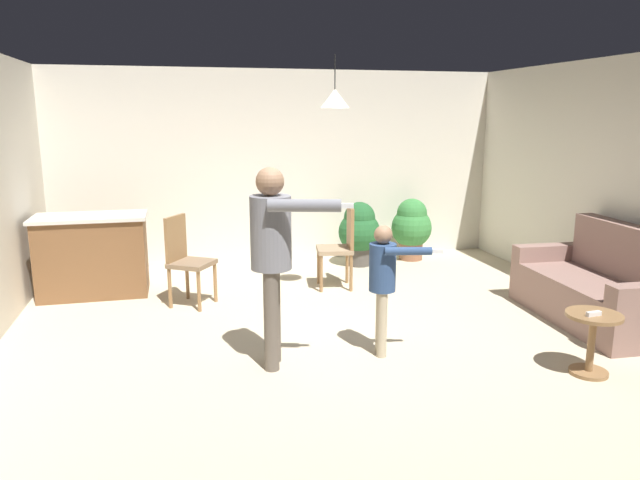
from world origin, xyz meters
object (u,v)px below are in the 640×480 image
Objects in this scene: kitchen_counter at (93,255)px; person_child at (384,275)px; potted_plant_corner at (359,231)px; side_table_by_couch at (592,336)px; potted_plant_by_wall at (411,226)px; couch_floral at (598,290)px; person_adult at (273,246)px; spare_remote_on_table at (594,314)px; dining_chair_by_counter at (341,244)px; dining_chair_near_wall at (186,257)px.

person_child is (2.70, -2.46, 0.24)m from kitchen_counter.
potted_plant_corner is (3.44, 0.62, 0.02)m from kitchen_counter.
side_table_by_couch is 0.58× the size of potted_plant_by_wall.
couch_floral is 3.48m from person_adult.
person_adult is at bearing 161.39° from spare_remote_on_table.
person_adult is at bearing -118.92° from potted_plant_corner.
person_adult is 1.87× the size of potted_plant_corner.
dining_chair_by_counter is at bearing -7.54° from kitchen_counter.
dining_chair_near_wall is 2.69m from potted_plant_corner.
potted_plant_corner is at bearing 100.57° from spare_remote_on_table.
spare_remote_on_table is at bearing -147.73° from dining_chair_by_counter.
couch_floral is at bearing -58.66° from potted_plant_corner.
kitchen_counter is 1.08× the size of person_child.
person_child is at bearing 105.46° from person_adult.
potted_plant_corner reaches higher than spare_remote_on_table.
dining_chair_near_wall is 3.51m from potted_plant_by_wall.
kitchen_counter is 3.66m from person_child.
potted_plant_by_wall is at bearing 156.34° from person_adult.
dining_chair_near_wall is (-3.16, 2.63, 0.22)m from side_table_by_couch.
person_adult is 2.04m from dining_chair_near_wall.
person_adult reaches higher than person_child.
kitchen_counter is at bearing 69.79° from couch_floral.
spare_remote_on_table is at bearing 73.24° from person_child.
couch_floral is 3.04m from potted_plant_by_wall.
side_table_by_couch is 0.45× the size of person_child.
couch_floral is 1.84× the size of dining_chair_near_wall.
kitchen_counter is at bearing 91.02° from dining_chair_by_counter.
couch_floral reaches higher than potted_plant_by_wall.
potted_plant_by_wall is at bearing 145.26° from dining_chair_near_wall.
couch_floral is 3.53× the size of side_table_by_couch.
dining_chair_by_counter is (-2.24, 1.78, 0.21)m from couch_floral.
spare_remote_on_table is at bearing 85.98° from person_adult.
person_adult is at bearing 162.65° from side_table_by_couch.
person_child reaches higher than side_table_by_couch.
spare_remote_on_table is (1.28, -2.91, -0.01)m from dining_chair_by_counter.
side_table_by_couch is 3.16m from dining_chair_by_counter.
spare_remote_on_table is at bearing -91.51° from potted_plant_by_wall.
person_child is at bearing 150.40° from spare_remote_on_table.
spare_remote_on_table is (-0.11, -4.04, 0.04)m from potted_plant_by_wall.
couch_floral and dining_chair_by_counter have the same top height.
dining_chair_near_wall is (1.05, -0.62, 0.07)m from kitchen_counter.
potted_plant_by_wall is (1.58, 3.21, -0.23)m from person_child.
dining_chair_by_counter reaches higher than potted_plant_by_wall.
dining_chair_near_wall is at bearing -156.99° from potted_plant_by_wall.
couch_floral is at bearing 109.87° from person_adult.
person_child is 1.16× the size of dining_chair_near_wall.
dining_chair_near_wall is 7.69× the size of spare_remote_on_table.
spare_remote_on_table reaches higher than side_table_by_couch.
dining_chair_by_counter is 3.18m from spare_remote_on_table.
dining_chair_by_counter is 1.86m from dining_chair_near_wall.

